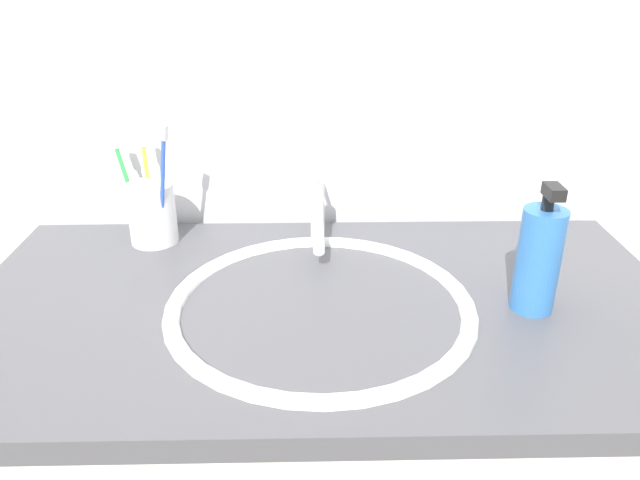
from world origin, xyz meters
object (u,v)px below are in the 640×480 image
at_px(toothbrush_cup, 152,213).
at_px(toothbrush_blue, 163,180).
at_px(faucet, 318,215).
at_px(toothbrush_yellow, 147,177).
at_px(soap_dispenser, 539,259).
at_px(toothbrush_green, 127,179).

xyz_separation_m(toothbrush_cup, toothbrush_blue, (0.03, -0.03, 0.07)).
bearing_deg(faucet, toothbrush_yellow, 168.99).
relative_size(faucet, toothbrush_cup, 1.60).
bearing_deg(toothbrush_blue, soap_dispenser, -20.21).
distance_m(toothbrush_blue, toothbrush_green, 0.10).
distance_m(toothbrush_cup, soap_dispenser, 0.62).
distance_m(toothbrush_cup, toothbrush_blue, 0.08).
bearing_deg(toothbrush_cup, soap_dispenser, -21.88).
relative_size(toothbrush_blue, toothbrush_green, 1.20).
relative_size(toothbrush_yellow, toothbrush_green, 1.01).
relative_size(toothbrush_cup, toothbrush_yellow, 0.59).
bearing_deg(faucet, toothbrush_cup, 175.76).
xyz_separation_m(toothbrush_cup, toothbrush_yellow, (-0.01, 0.04, 0.05)).
bearing_deg(toothbrush_green, faucet, -8.97).
distance_m(toothbrush_cup, toothbrush_green, 0.07).
bearing_deg(toothbrush_blue, faucet, 2.34).
xyz_separation_m(toothbrush_green, soap_dispenser, (0.62, -0.26, -0.03)).
height_order(toothbrush_cup, toothbrush_green, toothbrush_green).
bearing_deg(soap_dispenser, toothbrush_green, 157.12).
xyz_separation_m(faucet, soap_dispenser, (0.30, -0.21, 0.02)).
height_order(toothbrush_yellow, soap_dispenser, soap_dispenser).
height_order(toothbrush_blue, toothbrush_green, toothbrush_blue).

